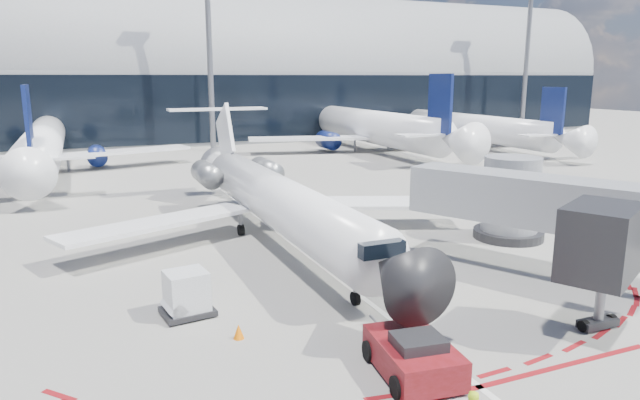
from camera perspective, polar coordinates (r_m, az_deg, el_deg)
name	(u,v)px	position (r m, az deg, el deg)	size (l,w,h in m)	color
ground	(328,271)	(27.95, 0.83, -7.13)	(260.00, 260.00, 0.00)	gray
apron_centerline	(313,259)	(29.69, -0.73, -5.94)	(0.25, 40.00, 0.01)	silver
apron_stop_bar	(479,387)	(18.93, 15.66, -17.56)	(14.00, 0.25, 0.01)	maroon
terminal_building	(153,82)	(89.75, -16.39, 11.27)	(150.00, 24.15, 24.00)	gray
jet_bridge	(535,206)	(30.03, 20.66, -0.60)	(10.03, 15.20, 4.90)	gray
light_mast_centre	(209,50)	(73.88, -10.99, 14.53)	(0.70, 0.70, 25.00)	slate
light_mast_east	(527,56)	(97.57, 19.98, 13.42)	(0.70, 0.70, 25.00)	slate
regional_jet	(273,197)	(32.95, -4.76, 0.31)	(24.08, 29.69, 7.44)	white
pushback_tug	(413,355)	(18.92, 9.32, -15.09)	(2.70, 5.59, 1.43)	#5D0D0D
uld_container	(187,294)	(23.32, -13.18, -9.13)	(2.14, 1.89, 1.82)	black
safety_cone_left	(239,331)	(21.29, -8.14, -12.88)	(0.40, 0.40, 0.55)	orange
safety_cone_right	(455,359)	(19.73, 13.33, -15.25)	(0.39, 0.39, 0.54)	orange
bg_airliner_1	(40,117)	(62.79, -26.23, 7.49)	(33.58, 35.55, 10.86)	white
bg_airliner_2	(368,103)	(74.05, 4.86, 9.65)	(37.01, 39.18, 11.97)	white
bg_airliner_3	(476,109)	(79.26, 15.31, 8.79)	(31.49, 33.34, 10.19)	white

